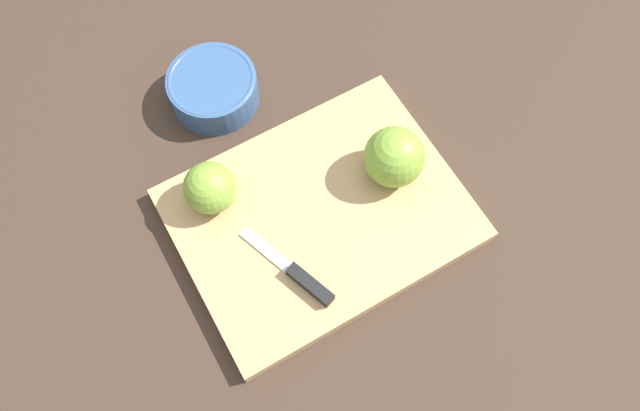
{
  "coord_description": "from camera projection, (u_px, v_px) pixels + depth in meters",
  "views": [
    {
      "loc": [
        0.17,
        0.28,
        0.8
      ],
      "look_at": [
        0.0,
        0.0,
        0.04
      ],
      "focal_mm": 35.0,
      "sensor_mm": 36.0,
      "label": 1
    }
  ],
  "objects": [
    {
      "name": "apple_half_left",
      "position": [
        394.0,
        157.0,
        0.83
      ],
      "size": [
        0.08,
        0.08,
        0.08
      ],
      "rotation": [
        0.0,
        0.0,
        1.05
      ],
      "color": "olive",
      "rests_on": "cutting_board"
    },
    {
      "name": "knife",
      "position": [
        303.0,
        279.0,
        0.8
      ],
      "size": [
        0.06,
        0.15,
        0.02
      ],
      "rotation": [
        0.0,
        0.0,
        -1.26
      ],
      "color": "silver",
      "rests_on": "cutting_board"
    },
    {
      "name": "apple_half_right",
      "position": [
        210.0,
        188.0,
        0.82
      ],
      "size": [
        0.07,
        0.07,
        0.07
      ],
      "rotation": [
        0.0,
        0.0,
        4.31
      ],
      "color": "olive",
      "rests_on": "cutting_board"
    },
    {
      "name": "ground_plane",
      "position": [
        320.0,
        218.0,
        0.86
      ],
      "size": [
        4.0,
        4.0,
        0.0
      ],
      "primitive_type": "plane",
      "color": "#38281E"
    },
    {
      "name": "bowl",
      "position": [
        213.0,
        88.0,
        0.92
      ],
      "size": [
        0.13,
        0.13,
        0.05
      ],
      "color": "#33517F",
      "rests_on": "ground_plane"
    },
    {
      "name": "cutting_board",
      "position": [
        320.0,
        215.0,
        0.85
      ],
      "size": [
        0.39,
        0.3,
        0.02
      ],
      "color": "tan",
      "rests_on": "ground_plane"
    }
  ]
}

